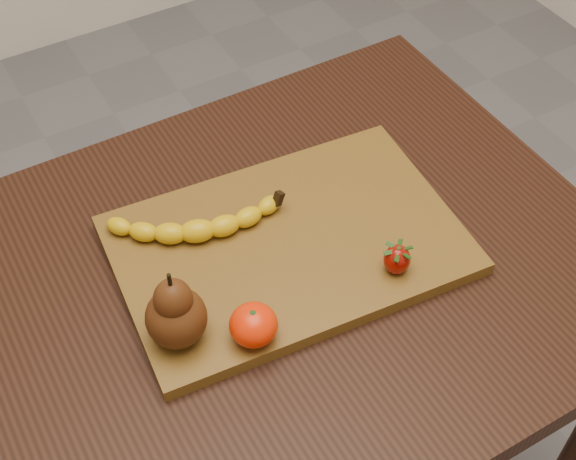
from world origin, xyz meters
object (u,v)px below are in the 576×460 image
cutting_board (288,245)px  pear (174,307)px  mandarin (253,325)px  table (244,328)px

cutting_board → pear: (-0.19, -0.07, 0.07)m
pear → mandarin: 0.10m
table → pear: 0.21m
cutting_board → mandarin: 0.16m
table → cutting_board: (0.08, 0.02, 0.11)m
table → mandarin: 0.17m
cutting_board → pear: size_ratio=3.94×
table → pear: (-0.11, -0.05, 0.17)m
cutting_board → pear: bearing=-155.6°
mandarin → table: bearing=72.1°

